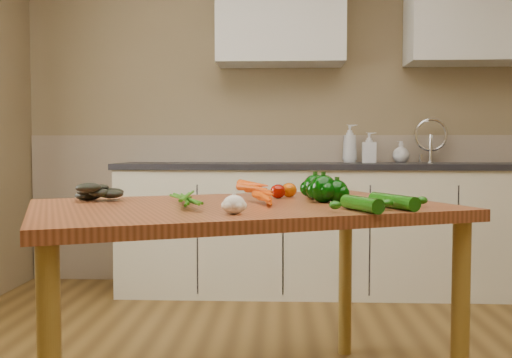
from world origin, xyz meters
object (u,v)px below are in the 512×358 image
object	(u,v)px
soap_bottle_c	(401,152)
garlic_bulb	(234,205)
soap_bottle_b	(369,148)
tomato_a	(278,191)
pepper_a	(323,189)
table	(240,227)
tomato_c	(313,189)
carrot_bunch	(236,194)
tomato_b	(289,190)
soap_bottle_a	(350,143)
leafy_greens	(95,188)
pepper_c	(337,192)
pepper_b	(315,187)
zucchini_b	(362,204)
zucchini_a	(393,201)

from	to	relation	value
soap_bottle_c	garlic_bulb	world-z (taller)	soap_bottle_c
soap_bottle_b	tomato_a	distance (m)	1.83
soap_bottle_c	pepper_a	size ratio (longest dim) A/B	1.47
garlic_bulb	pepper_a	bearing A→B (deg)	53.17
table	pepper_a	bearing A→B (deg)	-9.87
garlic_bulb	tomato_c	size ratio (longest dim) A/B	0.97
soap_bottle_c	carrot_bunch	size ratio (longest dim) A/B	0.56
soap_bottle_b	tomato_b	distance (m)	1.76
pepper_a	soap_bottle_a	bearing A→B (deg)	80.31
table	soap_bottle_c	size ratio (longest dim) A/B	11.28
pepper_a	tomato_a	xyz separation A→B (m)	(-0.17, 0.17, -0.02)
leafy_greens	pepper_a	world-z (taller)	leafy_greens
pepper_c	soap_bottle_b	bearing A→B (deg)	77.73
soap_bottle_c	pepper_c	bearing A→B (deg)	1.67
pepper_a	tomato_c	bearing A→B (deg)	94.64
pepper_b	tomato_c	distance (m)	0.14
zucchini_b	soap_bottle_a	bearing A→B (deg)	84.16
garlic_bulb	tomato_b	world-z (taller)	same
carrot_bunch	tomato_b	distance (m)	0.38
carrot_bunch	zucchini_b	xyz separation A→B (m)	(0.43, -0.23, -0.01)
carrot_bunch	tomato_c	distance (m)	0.47
carrot_bunch	tomato_c	size ratio (longest dim) A/B	3.72
carrot_bunch	pepper_a	bearing A→B (deg)	-7.32
zucchini_a	soap_bottle_b	bearing A→B (deg)	83.53
tomato_a	carrot_bunch	bearing A→B (deg)	-120.24
zucchini_a	pepper_c	bearing A→B (deg)	129.93
pepper_c	tomato_b	distance (m)	0.30
table	soap_bottle_a	distance (m)	2.16
table	zucchini_a	bearing A→B (deg)	-37.55
pepper_a	pepper_b	size ratio (longest dim) A/B	1.04
pepper_b	tomato_c	bearing A→B (deg)	89.79
garlic_bulb	zucchini_a	distance (m)	0.57
tomato_a	zucchini_a	size ratio (longest dim) A/B	0.27
carrot_bunch	zucchini_a	size ratio (longest dim) A/B	1.15
carrot_bunch	zucchini_a	xyz separation A→B (m)	(0.55, -0.13, -0.01)
leafy_greens	pepper_b	size ratio (longest dim) A/B	2.12
garlic_bulb	zucchini_a	xyz separation A→B (m)	(0.53, 0.20, -0.01)
soap_bottle_a	carrot_bunch	distance (m)	2.16
soap_bottle_c	garlic_bulb	bearing A→B (deg)	-3.15
soap_bottle_b	tomato_b	size ratio (longest dim) A/B	3.26
soap_bottle_a	soap_bottle_b	size ratio (longest dim) A/B	1.27
pepper_b	zucchini_b	distance (m)	0.47
tomato_c	zucchini_b	xyz separation A→B (m)	(0.12, -0.59, -0.01)
soap_bottle_a	zucchini_a	xyz separation A→B (m)	(-0.11, -2.18, -0.22)
table	soap_bottle_b	size ratio (longest dim) A/B	8.02
leafy_greens	table	bearing A→B (deg)	-7.86
carrot_bunch	garlic_bulb	bearing A→B (deg)	-109.27
carrot_bunch	tomato_a	size ratio (longest dim) A/B	4.31
leafy_greens	garlic_bulb	bearing A→B (deg)	-35.95
soap_bottle_b	garlic_bulb	distance (m)	2.43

